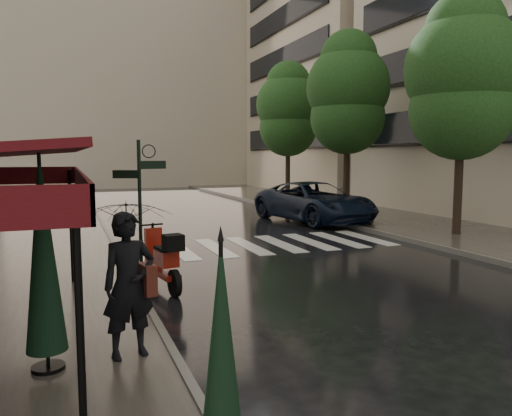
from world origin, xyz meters
TOP-DOWN VIEW (x-y plane):
  - ground at (0.00, 0.00)m, footprint 120.00×120.00m
  - sidewalk_near at (-4.50, 12.00)m, footprint 6.00×60.00m
  - sidewalk_far at (10.25, 12.00)m, footprint 5.50×60.00m
  - curb_near at (-1.45, 12.00)m, footprint 0.12×60.00m
  - curb_far at (7.45, 12.00)m, footprint 0.12×60.00m
  - crosswalk at (2.98, 6.00)m, footprint 7.85×3.20m
  - signpost at (-1.19, 3.00)m, footprint 1.17×0.29m
  - haussmann_far at (16.50, 26.00)m, footprint 8.00×16.00m
  - backdrop_building at (3.00, 38.00)m, footprint 22.00×6.00m
  - tree_near at (9.60, 5.00)m, footprint 3.80×3.80m
  - tree_mid at (9.50, 12.00)m, footprint 3.80×3.80m
  - tree_far at (9.70, 19.00)m, footprint 3.80×3.80m
  - pedestrian_with_umbrella at (-2.00, -1.68)m, footprint 1.36×1.38m
  - scooter at (-0.91, 1.90)m, footprint 0.68×1.95m
  - parked_car at (6.98, 10.37)m, footprint 3.67×6.35m
  - parasol_front at (-3.01, -1.75)m, footprint 0.49×0.49m
  - parasol_back at (-1.65, -4.66)m, footprint 0.38×0.38m

SIDE VIEW (x-z plane):
  - ground at x=0.00m, z-range 0.00..0.00m
  - crosswalk at x=2.98m, z-range 0.00..0.01m
  - sidewalk_near at x=-4.50m, z-range 0.00..0.12m
  - sidewalk_far at x=10.25m, z-range 0.00..0.12m
  - curb_near at x=-1.45m, z-range -0.01..0.15m
  - curb_far at x=7.45m, z-range -0.01..0.15m
  - scooter at x=-0.91m, z-range -0.05..1.24m
  - parked_car at x=6.98m, z-range 0.00..1.66m
  - parasol_back at x=-1.65m, z-range 0.20..2.24m
  - parasol_front at x=-3.01m, z-range 0.22..2.96m
  - signpost at x=-1.19m, z-range 0.28..3.38m
  - pedestrian_with_umbrella at x=-2.00m, z-range 0.54..3.13m
  - tree_near at x=9.60m, z-range 1.33..9.31m
  - tree_far at x=9.70m, z-range 1.37..9.54m
  - tree_mid at x=9.50m, z-range 1.42..9.76m
  - haussmann_far at x=16.50m, z-range 0.00..18.50m
  - backdrop_building at x=3.00m, z-range 0.00..20.00m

